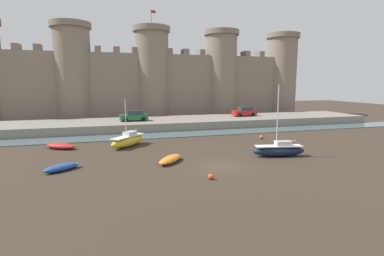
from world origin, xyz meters
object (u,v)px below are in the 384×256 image
(rowboat_foreground_left, at_px, (61,146))
(mooring_buoy_off_centre, at_px, (261,137))
(sailboat_near_channel_left, at_px, (128,140))
(mooring_buoy_near_shore, at_px, (211,177))
(car_quay_east, at_px, (245,112))
(rowboat_foreground_right, at_px, (62,167))
(car_quay_centre_west, at_px, (134,116))
(sailboat_foreground_centre, at_px, (279,150))
(rowboat_midflat_left, at_px, (170,159))

(rowboat_foreground_left, bearing_deg, mooring_buoy_off_centre, -2.46)
(sailboat_near_channel_left, distance_m, mooring_buoy_near_shore, 14.24)
(mooring_buoy_off_centre, bearing_deg, car_quay_east, 71.78)
(mooring_buoy_near_shore, bearing_deg, rowboat_foreground_right, 152.96)
(sailboat_near_channel_left, relative_size, car_quay_centre_west, 1.26)
(sailboat_foreground_centre, relative_size, rowboat_foreground_right, 2.27)
(sailboat_near_channel_left, height_order, rowboat_foreground_right, sailboat_near_channel_left)
(mooring_buoy_near_shore, xyz_separation_m, car_quay_east, (16.16, 27.16, 1.85))
(sailboat_foreground_centre, bearing_deg, rowboat_foreground_right, 177.66)
(car_quay_east, xyz_separation_m, car_quay_centre_west, (-19.03, -1.40, 0.00))
(rowboat_midflat_left, height_order, rowboat_foreground_left, rowboat_foreground_left)
(mooring_buoy_near_shore, distance_m, car_quay_east, 31.66)
(rowboat_foreground_right, height_order, mooring_buoy_off_centre, rowboat_foreground_right)
(sailboat_foreground_centre, relative_size, rowboat_foreground_left, 1.86)
(rowboat_foreground_left, bearing_deg, sailboat_foreground_centre, -24.91)
(rowboat_midflat_left, distance_m, rowboat_foreground_left, 13.22)
(sailboat_near_channel_left, bearing_deg, rowboat_midflat_left, -69.53)
(rowboat_midflat_left, bearing_deg, rowboat_foreground_right, 179.78)
(sailboat_foreground_centre, bearing_deg, sailboat_near_channel_left, 146.85)
(rowboat_foreground_left, relative_size, mooring_buoy_near_shore, 8.82)
(mooring_buoy_off_centre, height_order, car_quay_centre_west, car_quay_centre_west)
(sailboat_foreground_centre, distance_m, mooring_buoy_near_shore, 9.79)
(rowboat_foreground_right, bearing_deg, mooring_buoy_off_centre, 19.10)
(sailboat_near_channel_left, height_order, car_quay_east, sailboat_near_channel_left)
(sailboat_near_channel_left, bearing_deg, sailboat_foreground_centre, -33.15)
(rowboat_foreground_left, xyz_separation_m, car_quay_east, (27.92, 13.06, 1.72))
(sailboat_near_channel_left, xyz_separation_m, car_quay_east, (20.96, 13.77, 1.38))
(mooring_buoy_off_centre, bearing_deg, car_quay_centre_west, 138.67)
(sailboat_near_channel_left, distance_m, mooring_buoy_off_centre, 16.34)
(sailboat_foreground_centre, bearing_deg, mooring_buoy_off_centre, 70.94)
(sailboat_foreground_centre, xyz_separation_m, rowboat_foreground_right, (-19.24, 0.78, -0.33))
(sailboat_foreground_centre, xyz_separation_m, sailboat_near_channel_left, (-13.40, 8.76, 0.05))
(rowboat_foreground_right, xyz_separation_m, car_quay_centre_west, (7.76, 20.34, 1.76))
(rowboat_foreground_right, bearing_deg, rowboat_midflat_left, -0.22)
(rowboat_foreground_right, distance_m, mooring_buoy_off_centre, 23.46)
(sailboat_near_channel_left, distance_m, rowboat_foreground_right, 9.89)
(rowboat_midflat_left, distance_m, mooring_buoy_near_shore, 5.69)
(mooring_buoy_off_centre, distance_m, car_quay_east, 14.92)
(rowboat_midflat_left, xyz_separation_m, car_quay_east, (17.97, 21.77, 1.74))
(mooring_buoy_off_centre, bearing_deg, rowboat_midflat_left, -149.98)
(rowboat_midflat_left, distance_m, car_quay_centre_west, 20.47)
(sailboat_near_channel_left, bearing_deg, car_quay_east, 33.30)
(rowboat_foreground_right, relative_size, mooring_buoy_off_centre, 6.15)
(rowboat_midflat_left, bearing_deg, rowboat_foreground_left, 138.81)
(rowboat_midflat_left, relative_size, sailboat_foreground_centre, 0.50)
(sailboat_foreground_centre, relative_size, car_quay_east, 1.63)
(rowboat_foreground_right, height_order, car_quay_east, car_quay_east)
(rowboat_midflat_left, bearing_deg, sailboat_near_channel_left, 110.47)
(car_quay_east, bearing_deg, car_quay_centre_west, -175.80)
(sailboat_near_channel_left, bearing_deg, rowboat_foreground_right, -126.21)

